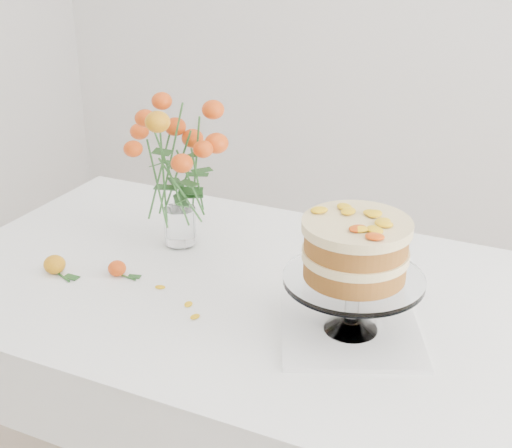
{
  "coord_description": "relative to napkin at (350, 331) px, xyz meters",
  "views": [
    {
      "loc": [
        0.71,
        -1.34,
        1.59
      ],
      "look_at": [
        0.08,
        0.02,
        0.91
      ],
      "focal_mm": 50.0,
      "sensor_mm": 36.0,
      "label": 1
    }
  ],
  "objects": [
    {
      "name": "rose_vase",
      "position": [
        -0.54,
        0.22,
        0.24
      ],
      "size": [
        0.33,
        0.33,
        0.42
      ],
      "rotation": [
        0.0,
        0.0,
        0.23
      ],
      "color": "white",
      "rests_on": "table"
    },
    {
      "name": "napkin",
      "position": [
        0.0,
        0.0,
        0.0
      ],
      "size": [
        0.38,
        0.38,
        0.01
      ],
      "primitive_type": "cube",
      "rotation": [
        0.0,
        0.0,
        0.42
      ],
      "color": "white",
      "rests_on": "table"
    },
    {
      "name": "loose_rose_near",
      "position": [
        -0.74,
        -0.05,
        0.02
      ],
      "size": [
        0.09,
        0.06,
        0.05
      ],
      "rotation": [
        0.0,
        0.0,
        -0.41
      ],
      "color": "orange",
      "rests_on": "table"
    },
    {
      "name": "cake_stand",
      "position": [
        -0.0,
        -0.0,
        0.18
      ],
      "size": [
        0.29,
        0.29,
        0.26
      ],
      "rotation": [
        0.0,
        0.0,
        0.23
      ],
      "color": "white",
      "rests_on": "napkin"
    },
    {
      "name": "stray_petal_c",
      "position": [
        -0.33,
        -0.09,
        -0.0
      ],
      "size": [
        0.03,
        0.02,
        0.0
      ],
      "primitive_type": "ellipsoid",
      "color": "yellow",
      "rests_on": "table"
    },
    {
      "name": "stray_petal_a",
      "position": [
        -0.47,
        -0.01,
        -0.0
      ],
      "size": [
        0.03,
        0.02,
        0.0
      ],
      "primitive_type": "ellipsoid",
      "color": "yellow",
      "rests_on": "table"
    },
    {
      "name": "stray_petal_b",
      "position": [
        -0.37,
        -0.05,
        -0.0
      ],
      "size": [
        0.03,
        0.02,
        0.0
      ],
      "primitive_type": "ellipsoid",
      "color": "yellow",
      "rests_on": "table"
    },
    {
      "name": "table",
      "position": [
        -0.35,
        0.09,
        -0.09
      ],
      "size": [
        1.43,
        0.93,
        0.76
      ],
      "color": "tan",
      "rests_on": "ground"
    },
    {
      "name": "loose_rose_far",
      "position": [
        -0.6,
        0.0,
        0.01
      ],
      "size": [
        0.08,
        0.04,
        0.04
      ],
      "rotation": [
        0.0,
        0.0,
        -0.14
      ],
      "color": "#D23E0A",
      "rests_on": "table"
    }
  ]
}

